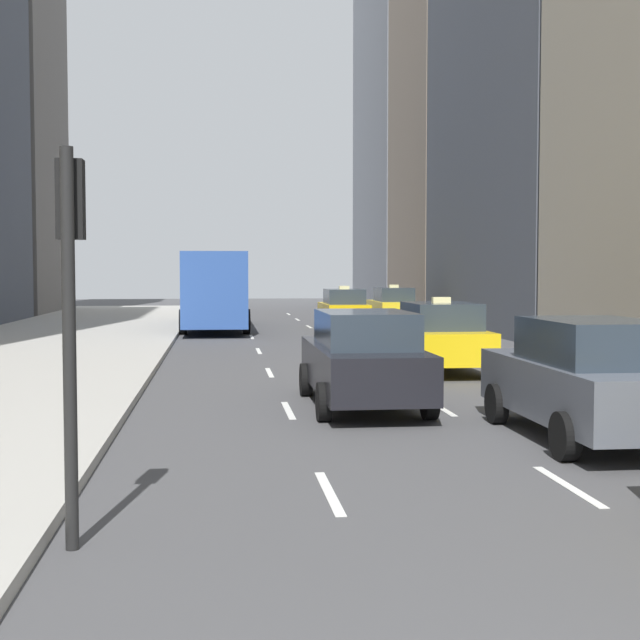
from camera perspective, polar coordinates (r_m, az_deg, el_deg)
The scene contains 10 objects.
sidewalk_left at distance 29.49m, azimuth -17.36°, elevation -1.73°, with size 8.00×66.00×0.15m, color #ADAAA3.
lane_markings at distance 25.30m, azimuth 2.71°, elevation -2.53°, with size 5.72×56.00×0.01m.
building_row_right at distance 41.58m, azimuth 13.39°, elevation 19.18°, with size 6.00×66.26×36.69m.
taxi_lead at distance 39.06m, azimuth 1.51°, elevation 0.75°, with size 2.02×4.40×1.87m.
taxi_second at distance 22.30m, azimuth 7.62°, elevation -1.06°, with size 2.02×4.40×1.87m.
taxi_fourth at distance 42.51m, azimuth 4.69°, elevation 0.94°, with size 2.02×4.40×1.87m.
sedan_black_near at distance 16.37m, azimuth 2.78°, elevation -2.47°, with size 2.02×4.95×1.78m.
sedan_silver_behind at distance 13.78m, azimuth 16.77°, elevation -3.62°, with size 2.02×4.70×1.80m.
city_bus at distance 38.79m, azimuth -6.76°, elevation 2.06°, with size 2.80×11.61×3.25m.
traffic_light_pole at distance 8.29m, azimuth -15.70°, elevation 2.38°, with size 0.24×0.42×3.60m.
Camera 1 is at (-1.42, -1.85, 2.50)m, focal length 50.00 mm.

